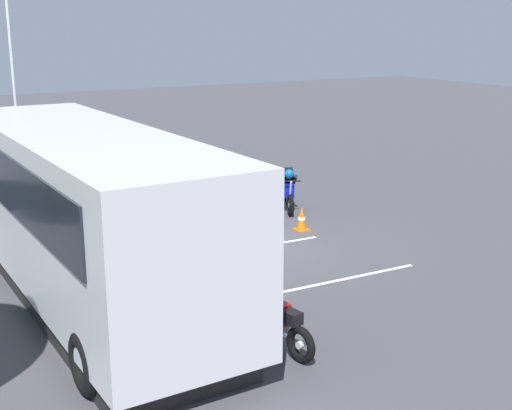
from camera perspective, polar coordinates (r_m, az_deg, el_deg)
ground_plane at (r=16.06m, az=-0.83°, el=-3.72°), size 80.00×80.00×0.00m
tour_bus at (r=12.94m, az=-13.69°, el=-1.12°), size 9.11×2.76×3.25m
spectator_far_left at (r=12.98m, az=-2.54°, el=-3.55°), size 0.57×0.38×1.71m
spectator_left at (r=14.08m, az=-4.79°, el=-1.97°), size 0.57×0.39×1.76m
spectator_centre at (r=15.11m, az=-5.83°, el=-0.92°), size 0.57×0.33×1.72m
parked_motorcycle_silver at (r=11.28m, az=1.22°, el=-9.36°), size 2.04×0.61×0.99m
stunt_motorcycle at (r=19.40m, az=2.58°, el=1.40°), size 1.91×1.02×1.23m
flagpole at (r=19.55m, az=-19.32°, el=9.02°), size 0.78×0.36×6.91m
traffic_cone at (r=17.52m, az=3.79°, el=-1.13°), size 0.34×0.34×0.63m
bay_line_a at (r=14.06m, az=5.24°, el=-6.52°), size 0.23×4.81×0.01m
bay_line_b at (r=16.20m, az=-0.29°, el=-3.54°), size 0.20×3.52×0.01m
bay_line_c at (r=18.49m, az=-4.47°, el=-1.25°), size 0.24×4.99×0.01m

